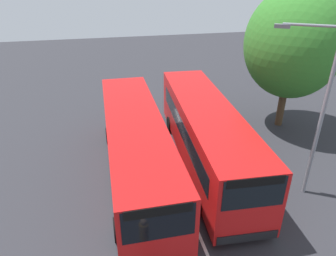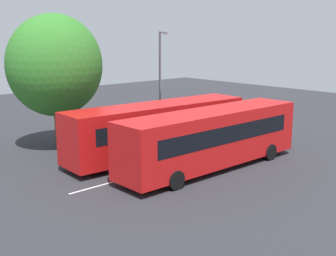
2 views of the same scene
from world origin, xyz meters
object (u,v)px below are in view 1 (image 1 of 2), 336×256
at_px(bus_center_left, 206,132).
at_px(bus_far_left, 136,147).
at_px(street_lamp, 318,105).
at_px(depot_tree, 293,44).

bearing_deg(bus_center_left, bus_far_left, -76.76).
bearing_deg(street_lamp, bus_far_left, 11.92).
relative_size(bus_center_left, street_lamp, 1.60).
bearing_deg(bus_far_left, depot_tree, 111.44).
distance_m(bus_far_left, bus_center_left, 3.58).
relative_size(bus_far_left, street_lamp, 1.59).
xyz_separation_m(bus_far_left, bus_center_left, (-0.61, 3.53, 0.00)).
xyz_separation_m(bus_center_left, street_lamp, (3.14, 3.37, 2.45)).
relative_size(bus_far_left, bus_center_left, 0.99).
bearing_deg(bus_center_left, depot_tree, 120.38).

